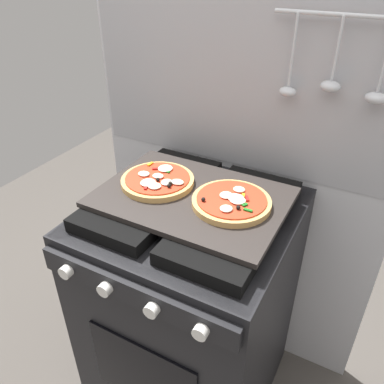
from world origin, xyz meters
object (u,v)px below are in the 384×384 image
Objects in this scene: pizza_right at (232,201)px; pizza_left at (158,180)px; stove at (192,306)px; baking_tray at (192,197)px.

pizza_left is at bearing -179.95° from pizza_right.
baking_tray is at bearing 90.00° from stove.
stove is 0.46m from baking_tray.
pizza_right is at bearing 3.66° from stove.
stove is 4.06× the size of pizza_right.
pizza_right reaches higher than baking_tray.
pizza_right is at bearing 0.05° from pizza_left.
pizza_right is at bearing 2.89° from baking_tray.
pizza_left is 0.24m from pizza_right.
baking_tray is (0.00, 0.00, 0.46)m from stove.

